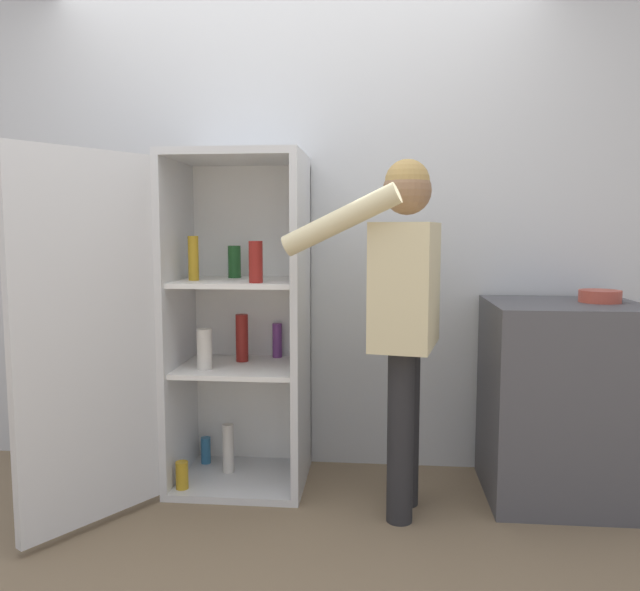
% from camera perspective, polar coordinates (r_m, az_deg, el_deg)
% --- Properties ---
extents(ground_plane, '(12.00, 12.00, 0.00)m').
position_cam_1_polar(ground_plane, '(2.70, -5.02, -22.05)').
color(ground_plane, '#7A664C').
extents(wall_back, '(7.00, 0.06, 2.55)m').
position_cam_1_polar(wall_back, '(3.35, -2.19, 6.13)').
color(wall_back, silver).
rests_on(wall_back, ground_plane).
extents(refrigerator, '(1.04, 1.11, 1.63)m').
position_cam_1_polar(refrigerator, '(3.06, -10.11, -2.68)').
color(refrigerator, silver).
rests_on(refrigerator, ground_plane).
extents(person, '(0.69, 0.58, 1.57)m').
position_cam_1_polar(person, '(2.74, 7.65, -0.02)').
color(person, '#262628').
rests_on(person, ground_plane).
extents(counter, '(0.69, 0.62, 0.93)m').
position_cam_1_polar(counter, '(3.19, 21.23, -8.97)').
color(counter, '#4C4C51').
rests_on(counter, ground_plane).
extents(bowl, '(0.19, 0.19, 0.06)m').
position_cam_1_polar(bowl, '(3.18, 24.22, -0.06)').
color(bowl, '#B24738').
rests_on(bowl, counter).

